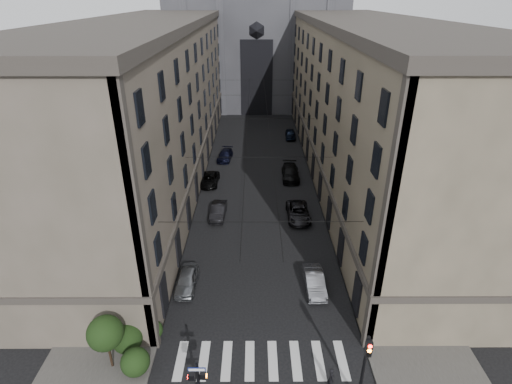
{
  "coord_description": "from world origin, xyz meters",
  "views": [
    {
      "loc": [
        -0.41,
        -13.38,
        21.38
      ],
      "look_at": [
        -0.31,
        12.71,
        8.42
      ],
      "focal_mm": 28.0,
      "sensor_mm": 36.0,
      "label": 1
    }
  ],
  "objects_px": {
    "traffic_light_right": "(365,364)",
    "car_right_near": "(314,282)",
    "pedestrian": "(331,378)",
    "car_right_midfar": "(290,173)",
    "gothic_tower": "(256,14)",
    "car_right_midnear": "(298,212)",
    "car_left_far": "(225,155)",
    "car_left_midfar": "(210,180)",
    "car_right_far": "(290,134)",
    "car_left_midnear": "(218,211)",
    "pedestrian_signal_left": "(198,383)",
    "car_left_near": "(187,280)"
  },
  "relations": [
    {
      "from": "gothic_tower",
      "to": "traffic_light_right",
      "type": "distance_m",
      "value": 74.67
    },
    {
      "from": "gothic_tower",
      "to": "pedestrian_signal_left",
      "type": "xyz_separation_m",
      "value": [
        -3.51,
        -73.46,
        -15.48
      ]
    },
    {
      "from": "pedestrian_signal_left",
      "to": "car_right_far",
      "type": "bearing_deg",
      "value": 79.4
    },
    {
      "from": "pedestrian",
      "to": "car_right_midfar",
      "type": "bearing_deg",
      "value": -8.02
    },
    {
      "from": "car_left_midfar",
      "to": "car_right_midfar",
      "type": "relative_size",
      "value": 0.87
    },
    {
      "from": "car_right_near",
      "to": "car_left_near",
      "type": "bearing_deg",
      "value": 177.15
    },
    {
      "from": "pedestrian_signal_left",
      "to": "traffic_light_right",
      "type": "bearing_deg",
      "value": 2.64
    },
    {
      "from": "car_left_midfar",
      "to": "car_left_far",
      "type": "relative_size",
      "value": 1.03
    },
    {
      "from": "car_left_far",
      "to": "car_right_midfar",
      "type": "height_order",
      "value": "car_right_midfar"
    },
    {
      "from": "car_right_midfar",
      "to": "car_right_far",
      "type": "relative_size",
      "value": 1.3
    },
    {
      "from": "car_left_far",
      "to": "pedestrian_signal_left",
      "type": "bearing_deg",
      "value": -81.99
    },
    {
      "from": "traffic_light_right",
      "to": "car_right_far",
      "type": "relative_size",
      "value": 1.27
    },
    {
      "from": "car_right_near",
      "to": "car_left_midfar",
      "type": "bearing_deg",
      "value": 116.02
    },
    {
      "from": "car_left_midnear",
      "to": "pedestrian",
      "type": "height_order",
      "value": "pedestrian"
    },
    {
      "from": "gothic_tower",
      "to": "car_left_near",
      "type": "distance_m",
      "value": 65.24
    },
    {
      "from": "car_left_midnear",
      "to": "car_left_near",
      "type": "bearing_deg",
      "value": -95.1
    },
    {
      "from": "car_left_near",
      "to": "pedestrian",
      "type": "height_order",
      "value": "pedestrian"
    },
    {
      "from": "car_right_far",
      "to": "pedestrian",
      "type": "height_order",
      "value": "pedestrian"
    },
    {
      "from": "car_left_near",
      "to": "car_right_midnear",
      "type": "relative_size",
      "value": 0.8
    },
    {
      "from": "car_right_near",
      "to": "traffic_light_right",
      "type": "bearing_deg",
      "value": -84.74
    },
    {
      "from": "car_right_near",
      "to": "car_right_midnear",
      "type": "relative_size",
      "value": 0.84
    },
    {
      "from": "pedestrian_signal_left",
      "to": "car_left_near",
      "type": "height_order",
      "value": "pedestrian_signal_left"
    },
    {
      "from": "car_left_midfar",
      "to": "car_left_far",
      "type": "bearing_deg",
      "value": 82.18
    },
    {
      "from": "gothic_tower",
      "to": "car_left_midfar",
      "type": "distance_m",
      "value": 46.75
    },
    {
      "from": "gothic_tower",
      "to": "car_right_midnear",
      "type": "distance_m",
      "value": 54.49
    },
    {
      "from": "traffic_light_right",
      "to": "pedestrian",
      "type": "bearing_deg",
      "value": 143.31
    },
    {
      "from": "car_left_far",
      "to": "car_right_near",
      "type": "xyz_separation_m",
      "value": [
        9.01,
        -28.15,
        0.04
      ]
    },
    {
      "from": "car_left_midfar",
      "to": "car_right_far",
      "type": "relative_size",
      "value": 1.13
    },
    {
      "from": "car_left_midnear",
      "to": "car_right_far",
      "type": "xyz_separation_m",
      "value": [
        9.79,
        25.95,
        0.01
      ]
    },
    {
      "from": "gothic_tower",
      "to": "car_right_near",
      "type": "bearing_deg",
      "value": -86.02
    },
    {
      "from": "car_left_midnear",
      "to": "car_right_midnear",
      "type": "distance_m",
      "value": 8.49
    },
    {
      "from": "car_left_midnear",
      "to": "car_left_midfar",
      "type": "bearing_deg",
      "value": 104.91
    },
    {
      "from": "pedestrian_signal_left",
      "to": "car_left_midnear",
      "type": "bearing_deg",
      "value": 91.99
    },
    {
      "from": "traffic_light_right",
      "to": "car_left_midfar",
      "type": "relative_size",
      "value": 1.13
    },
    {
      "from": "car_left_midnear",
      "to": "pedestrian",
      "type": "bearing_deg",
      "value": -64.86
    },
    {
      "from": "traffic_light_right",
      "to": "car_left_midfar",
      "type": "xyz_separation_m",
      "value": [
        -11.61,
        29.97,
        -2.65
      ]
    },
    {
      "from": "car_right_midfar",
      "to": "traffic_light_right",
      "type": "bearing_deg",
      "value": -86.13
    },
    {
      "from": "traffic_light_right",
      "to": "car_left_midnear",
      "type": "height_order",
      "value": "traffic_light_right"
    },
    {
      "from": "gothic_tower",
      "to": "car_left_far",
      "type": "height_order",
      "value": "gothic_tower"
    },
    {
      "from": "traffic_light_right",
      "to": "car_left_midnear",
      "type": "bearing_deg",
      "value": 114.4
    },
    {
      "from": "traffic_light_right",
      "to": "car_right_near",
      "type": "distance_m",
      "value": 10.54
    },
    {
      "from": "traffic_light_right",
      "to": "car_left_far",
      "type": "xyz_separation_m",
      "value": [
        -10.24,
        38.3,
        -2.64
      ]
    },
    {
      "from": "car_right_midnear",
      "to": "pedestrian",
      "type": "relative_size",
      "value": 3.2
    },
    {
      "from": "car_left_far",
      "to": "car_right_near",
      "type": "relative_size",
      "value": 1.07
    },
    {
      "from": "car_left_far",
      "to": "car_right_near",
      "type": "bearing_deg",
      "value": -65.9
    },
    {
      "from": "car_right_midnear",
      "to": "car_right_midfar",
      "type": "xyz_separation_m",
      "value": [
        0.0,
        10.31,
        0.07
      ]
    },
    {
      "from": "car_right_midnear",
      "to": "pedestrian",
      "type": "distance_m",
      "value": 20.39
    },
    {
      "from": "car_left_midnear",
      "to": "car_right_far",
      "type": "relative_size",
      "value": 1.03
    },
    {
      "from": "car_right_midnear",
      "to": "car_right_near",
      "type": "bearing_deg",
      "value": -90.05
    },
    {
      "from": "car_left_far",
      "to": "car_right_far",
      "type": "bearing_deg",
      "value": 49.32
    }
  ]
}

